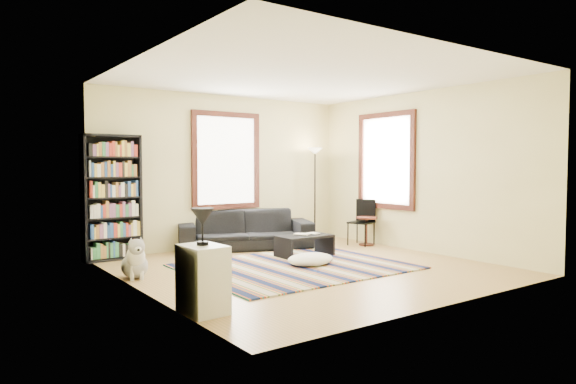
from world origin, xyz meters
TOP-DOWN VIEW (x-y plane):
  - floor at (0.00, 0.00)m, footprint 5.00×5.00m
  - ceiling at (0.00, 0.00)m, footprint 5.00×5.00m
  - wall_back at (0.00, 2.55)m, footprint 5.00×0.10m
  - wall_front at (0.00, -2.55)m, footprint 5.00×0.10m
  - wall_left at (-2.55, 0.00)m, footprint 0.10×5.00m
  - wall_right at (2.55, 0.00)m, footprint 0.10×5.00m
  - window_back at (0.00, 2.47)m, footprint 1.20×0.06m
  - window_right at (2.47, 0.80)m, footprint 0.06×1.20m
  - rug at (-0.12, 0.14)m, footprint 3.12×2.50m
  - sofa at (0.15, 2.05)m, footprint 2.57×1.76m
  - bookshelf at (-2.15, 2.32)m, footprint 0.90×0.30m
  - coffee_table at (0.51, 0.74)m, footprint 0.92×0.54m
  - book_a at (0.41, 0.74)m, footprint 0.30×0.27m
  - book_b at (0.66, 0.79)m, footprint 0.21×0.16m
  - floor_cushion at (0.14, 0.11)m, footprint 0.90×0.78m
  - floor_lamp at (1.85, 2.15)m, footprint 0.39×0.39m
  - side_table at (2.20, 1.03)m, footprint 0.53×0.53m
  - folding_chair at (2.15, 1.12)m, footprint 0.53×0.52m
  - white_cabinet at (-2.30, -1.22)m, footprint 0.40×0.52m
  - table_lamp at (-2.30, -1.22)m, footprint 0.28×0.28m
  - dog at (-2.32, 0.81)m, footprint 0.47×0.60m

SIDE VIEW (x-z plane):
  - floor at x=0.00m, z-range -0.10..0.00m
  - rug at x=-0.12m, z-range 0.00..0.02m
  - floor_cushion at x=0.14m, z-range 0.00..0.19m
  - coffee_table at x=0.51m, z-range 0.00..0.36m
  - side_table at x=2.20m, z-range 0.00..0.54m
  - dog at x=-2.32m, z-range 0.00..0.55m
  - sofa at x=0.15m, z-range 0.00..0.70m
  - white_cabinet at x=-2.30m, z-range 0.00..0.70m
  - book_b at x=0.66m, z-range 0.36..0.38m
  - book_a at x=0.41m, z-range 0.36..0.38m
  - folding_chair at x=2.15m, z-range 0.00..0.86m
  - table_lamp at x=-2.30m, z-range 0.70..1.08m
  - floor_lamp at x=1.85m, z-range 0.00..1.86m
  - bookshelf at x=-2.15m, z-range 0.00..2.00m
  - wall_back at x=0.00m, z-range 0.00..2.80m
  - wall_front at x=0.00m, z-range 0.00..2.80m
  - wall_left at x=-2.55m, z-range 0.00..2.80m
  - wall_right at x=2.55m, z-range 0.00..2.80m
  - window_back at x=0.00m, z-range 0.80..2.40m
  - window_right at x=2.47m, z-range 0.80..2.40m
  - ceiling at x=0.00m, z-range 2.80..2.90m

